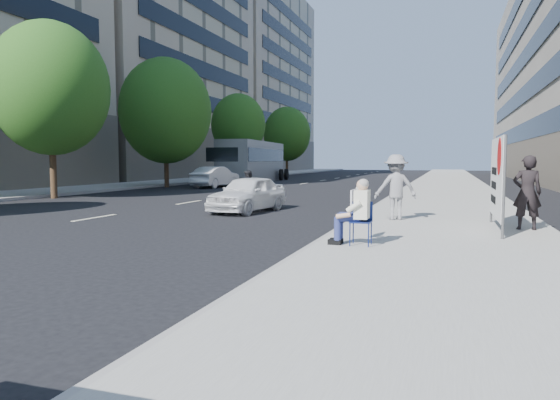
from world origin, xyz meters
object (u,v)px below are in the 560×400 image
at_px(white_sedan_mid, 216,177).
at_px(motorcycle, 249,191).
at_px(seated_protester, 356,208).
at_px(bus, 253,162).
at_px(pedestrian_woman, 527,193).
at_px(jogger, 396,187).
at_px(white_sedan_near, 248,194).
at_px(protest_banner, 497,178).

bearing_deg(white_sedan_mid, motorcycle, 125.44).
relative_size(seated_protester, bus, 0.11).
bearing_deg(white_sedan_mid, pedestrian_woman, 138.86).
bearing_deg(motorcycle, jogger, -21.84).
distance_m(white_sedan_near, bus, 23.83).
xyz_separation_m(white_sedan_near, white_sedan_mid, (-7.91, 13.66, 0.05)).
bearing_deg(motorcycle, white_sedan_mid, 128.80).
relative_size(pedestrian_woman, protest_banner, 0.58).
bearing_deg(motorcycle, bus, 119.10).
distance_m(protest_banner, white_sedan_near, 8.48).
height_order(jogger, pedestrian_woman, jogger).
height_order(protest_banner, bus, bus).
distance_m(jogger, protest_banner, 2.82).
distance_m(motorcycle, bus, 22.50).
distance_m(seated_protester, pedestrian_woman, 4.92).
bearing_deg(protest_banner, motorcycle, 151.00).
distance_m(protest_banner, bus, 30.32).
bearing_deg(jogger, bus, -78.79).
relative_size(jogger, protest_banner, 0.60).
xyz_separation_m(seated_protester, white_sedan_near, (-4.96, 6.51, -0.24)).
xyz_separation_m(seated_protester, bus, (-13.59, 28.70, 0.76)).
bearing_deg(pedestrian_woman, white_sedan_mid, -48.13).
height_order(jogger, white_sedan_mid, jogger).
height_order(white_sedan_mid, motorcycle, motorcycle).
xyz_separation_m(white_sedan_mid, bus, (-0.71, 8.54, 0.95)).
bearing_deg(protest_banner, jogger, 152.49).
distance_m(pedestrian_woman, protest_banner, 0.83).
height_order(protest_banner, motorcycle, protest_banner).
bearing_deg(pedestrian_woman, jogger, -20.73).
distance_m(seated_protester, jogger, 4.51).
xyz_separation_m(seated_protester, pedestrian_woman, (3.51, 3.45, 0.17)).
bearing_deg(white_sedan_mid, bus, -80.80).
bearing_deg(jogger, motorcycle, -48.31).
xyz_separation_m(protest_banner, white_sedan_mid, (-15.69, 16.97, -0.71)).
bearing_deg(motorcycle, seated_protester, -47.28).
xyz_separation_m(seated_protester, jogger, (0.33, 4.49, 0.19)).
bearing_deg(protest_banner, white_sedan_near, 156.95).
height_order(jogger, bus, bus).
height_order(white_sedan_mid, bus, bus).
bearing_deg(bus, white_sedan_near, -74.88).
relative_size(protest_banner, motorcycle, 1.49).
bearing_deg(white_sedan_mid, seated_protester, 126.99).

